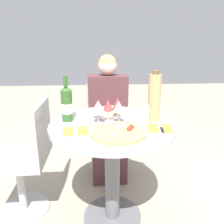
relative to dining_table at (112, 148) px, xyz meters
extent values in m
plane|color=#9E937F|center=(0.00, 0.00, -0.58)|extent=(12.00, 12.00, 0.00)
cylinder|color=slate|center=(0.00, 0.00, -0.57)|extent=(0.44, 0.44, 0.02)
cylinder|color=slate|center=(0.00, 0.00, -0.20)|extent=(0.11, 0.11, 0.71)
cylinder|color=#B7B7BC|center=(0.00, 0.00, 0.17)|extent=(0.84, 0.84, 0.04)
cylinder|color=#ADADB2|center=(0.01, 0.75, -0.58)|extent=(0.40, 0.40, 0.01)
cylinder|color=#ADADB2|center=(0.01, 0.75, -0.36)|extent=(0.06, 0.06, 0.44)
cube|color=#ADADB2|center=(0.01, 0.75, -0.13)|extent=(0.44, 0.44, 0.03)
cube|color=#ADADB2|center=(0.01, 0.96, 0.09)|extent=(0.44, 0.02, 0.40)
cube|color=#512D33|center=(0.01, 0.57, -0.35)|extent=(0.32, 0.36, 0.47)
cube|color=#512D33|center=(0.01, 0.75, 0.15)|extent=(0.38, 0.24, 0.52)
sphere|color=beige|center=(0.01, 0.75, 0.50)|extent=(0.18, 0.18, 0.18)
sphere|color=tan|center=(0.01, 0.75, 0.52)|extent=(0.17, 0.17, 0.17)
cylinder|color=#ADADB2|center=(-0.71, 0.14, -0.58)|extent=(0.40, 0.40, 0.01)
cylinder|color=#ADADB2|center=(-0.71, 0.14, -0.36)|extent=(0.06, 0.06, 0.44)
cube|color=#ADADB2|center=(-0.71, 0.14, -0.13)|extent=(0.44, 0.44, 0.03)
cube|color=#ADADB2|center=(-0.50, 0.14, 0.09)|extent=(0.02, 0.44, 0.40)
cylinder|color=tan|center=(0.02, -0.20, 0.20)|extent=(0.33, 0.33, 0.02)
sphere|color=beige|center=(0.04, -0.16, 0.22)|extent=(0.04, 0.04, 0.04)
sphere|color=beige|center=(0.06, -0.14, 0.22)|extent=(0.04, 0.04, 0.04)
sphere|color=#B22D1E|center=(0.08, -0.19, 0.21)|extent=(0.03, 0.03, 0.03)
sphere|color=#B22D1E|center=(0.10, -0.16, 0.21)|extent=(0.03, 0.03, 0.03)
sphere|color=beige|center=(-0.03, -0.09, 0.21)|extent=(0.04, 0.04, 0.04)
sphere|color=#336B28|center=(0.07, -0.10, 0.21)|extent=(0.03, 0.03, 0.03)
sphere|color=beige|center=(-0.02, -0.29, 0.22)|extent=(0.04, 0.04, 0.04)
cylinder|color=#E5C17F|center=(0.01, 0.27, 0.20)|extent=(0.22, 0.22, 0.02)
sphere|color=beige|center=(-0.01, 0.19, 0.21)|extent=(0.03, 0.03, 0.03)
sphere|color=beige|center=(0.06, 0.29, 0.22)|extent=(0.04, 0.04, 0.04)
sphere|color=#B22D1E|center=(-0.03, 0.27, 0.22)|extent=(0.04, 0.04, 0.04)
sphere|color=beige|center=(-0.04, 0.22, 0.21)|extent=(0.03, 0.03, 0.03)
sphere|color=#336B28|center=(-0.04, 0.22, 0.21)|extent=(0.04, 0.04, 0.04)
cylinder|color=#2D5623|center=(-0.30, 0.07, 0.29)|extent=(0.07, 0.07, 0.21)
cone|color=#2D5623|center=(-0.30, 0.07, 0.41)|extent=(0.07, 0.07, 0.03)
cylinder|color=#2D5623|center=(-0.30, 0.07, 0.46)|extent=(0.03, 0.03, 0.07)
cylinder|color=silver|center=(-0.30, 0.07, 0.28)|extent=(0.08, 0.08, 0.07)
cylinder|color=tan|center=(0.29, 0.04, 0.35)|extent=(0.08, 0.08, 0.32)
cylinder|color=brown|center=(0.29, 0.04, 0.52)|extent=(0.04, 0.04, 0.02)
cylinder|color=silver|center=(0.21, -0.02, 0.24)|extent=(0.06, 0.06, 0.11)
cylinder|color=#B2B2B7|center=(0.21, -0.02, 0.30)|extent=(0.06, 0.06, 0.02)
cylinder|color=silver|center=(-0.03, 0.05, 0.19)|extent=(0.06, 0.06, 0.00)
cylinder|color=silver|center=(-0.03, 0.05, 0.23)|extent=(0.01, 0.01, 0.07)
cone|color=#9E383D|center=(-0.03, 0.05, 0.30)|extent=(0.07, 0.07, 0.08)
cylinder|color=silver|center=(0.04, 0.00, 0.19)|extent=(0.06, 0.06, 0.00)
cylinder|color=silver|center=(0.04, 0.00, 0.23)|extent=(0.01, 0.01, 0.08)
cone|color=silver|center=(0.04, 0.00, 0.30)|extent=(0.08, 0.08, 0.07)
cylinder|color=silver|center=(-0.09, 0.09, 0.19)|extent=(0.06, 0.06, 0.00)
cylinder|color=silver|center=(-0.09, 0.09, 0.22)|extent=(0.01, 0.01, 0.07)
cone|color=#9E383D|center=(-0.09, 0.09, 0.29)|extent=(0.08, 0.08, 0.07)
cylinder|color=silver|center=(-0.09, 0.00, 0.19)|extent=(0.06, 0.06, 0.00)
cylinder|color=silver|center=(-0.09, 0.00, 0.23)|extent=(0.01, 0.01, 0.08)
cone|color=silver|center=(-0.09, 0.00, 0.31)|extent=(0.08, 0.08, 0.07)
cylinder|color=silver|center=(0.04, 0.09, 0.19)|extent=(0.06, 0.06, 0.00)
cylinder|color=silver|center=(0.04, 0.09, 0.22)|extent=(0.01, 0.01, 0.07)
cone|color=#9E383D|center=(0.04, 0.09, 0.30)|extent=(0.07, 0.07, 0.08)
cube|color=yellow|center=(-0.24, -0.13, 0.19)|extent=(0.17, 0.17, 0.00)
cube|color=silver|center=(-0.24, -0.13, 0.19)|extent=(0.04, 0.19, 0.00)
cube|color=silver|center=(-0.24, -0.18, 0.20)|extent=(0.03, 0.09, 0.00)
cube|color=yellow|center=(0.29, -0.12, 0.19)|extent=(0.18, 0.18, 0.00)
cube|color=silver|center=(0.29, -0.12, 0.19)|extent=(0.05, 0.19, 0.00)
cube|color=black|center=(0.29, -0.17, 0.20)|extent=(0.04, 0.09, 0.00)
camera|label=1|loc=(-0.11, -1.38, 0.68)|focal=35.00mm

